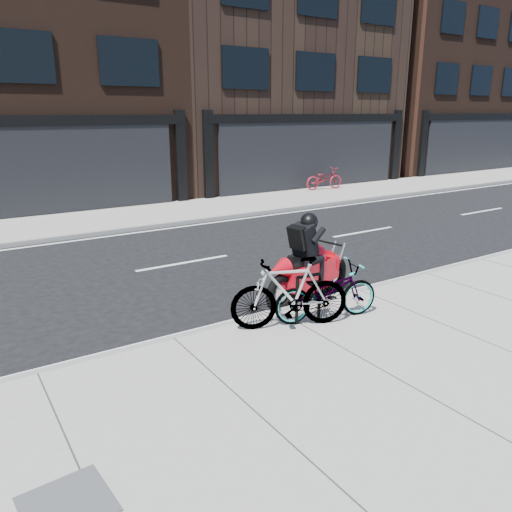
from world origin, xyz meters
TOP-DOWN VIEW (x-y plane):
  - ground at (0.00, 0.00)m, footprint 120.00×120.00m
  - sidewalk_near at (0.00, -5.00)m, footprint 60.00×6.00m
  - sidewalk_far at (0.00, 7.75)m, footprint 60.00×3.50m
  - building_mideast at (10.00, 14.50)m, footprint 12.00×10.00m
  - building_east at (22.00, 14.50)m, footprint 10.00×10.00m
  - bike_rack at (0.17, -2.60)m, footprint 0.50×0.10m
  - bicycle_front at (0.49, -2.68)m, footprint 1.97×1.07m
  - bicycle_rear at (-0.21, -2.60)m, footprint 2.02×1.22m
  - motorcycle at (1.09, -1.57)m, footprint 2.33×0.83m
  - bicycle_far at (10.07, 8.68)m, footprint 1.92×0.87m
  - utility_grate at (-4.22, -4.65)m, footprint 0.81×0.81m

SIDE VIEW (x-z plane):
  - ground at x=0.00m, z-range 0.00..0.00m
  - sidewalk_near at x=0.00m, z-range 0.00..0.13m
  - sidewalk_far at x=0.00m, z-range 0.00..0.13m
  - utility_grate at x=-4.22m, z-range 0.13..0.15m
  - bicycle_far at x=10.07m, z-range 0.13..1.10m
  - bicycle_front at x=0.49m, z-range 0.13..1.11m
  - bike_rack at x=0.17m, z-range 0.20..1.04m
  - motorcycle at x=1.09m, z-range -0.17..1.59m
  - bicycle_rear at x=-0.21m, z-range 0.13..1.31m
  - building_mideast at x=10.00m, z-range 0.00..12.50m
  - building_east at x=22.00m, z-range 0.00..13.00m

